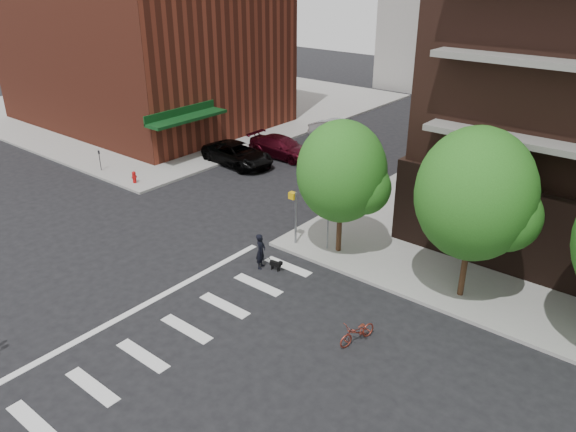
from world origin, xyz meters
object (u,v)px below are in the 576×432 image
object	(u,v)px
fire_hydrant	(134,176)
scooter	(358,332)
parked_car_black	(238,154)
parked_car_maroon	(282,147)
parked_car_silver	(340,132)
dog_walker	(261,251)

from	to	relation	value
fire_hydrant	scooter	world-z (taller)	fire_hydrant
parked_car_black	scooter	bearing A→B (deg)	-118.93
fire_hydrant	parked_car_maroon	distance (m)	10.31
scooter	parked_car_silver	bearing A→B (deg)	139.30
fire_hydrant	scooter	bearing A→B (deg)	-13.22
dog_walker	parked_car_black	bearing A→B (deg)	26.05
parked_car_silver	dog_walker	distance (m)	19.20
fire_hydrant	parked_car_black	size ratio (longest dim) A/B	0.14
parked_car_black	parked_car_silver	bearing A→B (deg)	-12.02
parked_car_maroon	fire_hydrant	bearing A→B (deg)	158.66
scooter	fire_hydrant	bearing A→B (deg)	-179.85
parked_car_black	scooter	xyz separation A→B (m)	(16.56, -11.06, -0.31)
parked_car_silver	scooter	xyz separation A→B (m)	(14.04, -19.37, -0.38)
parked_car_black	parked_car_maroon	world-z (taller)	parked_car_black
dog_walker	parked_car_silver	bearing A→B (deg)	1.87
fire_hydrant	parked_car_maroon	xyz separation A→B (m)	(3.59, 9.66, 0.17)
parked_car_maroon	scooter	bearing A→B (deg)	-133.68
fire_hydrant	parked_car_silver	world-z (taller)	parked_car_silver
parked_car_black	scooter	world-z (taller)	parked_car_black
fire_hydrant	dog_walker	size ratio (longest dim) A/B	0.45
parked_car_maroon	dog_walker	size ratio (longest dim) A/B	3.05
parked_car_silver	scooter	size ratio (longest dim) A/B	3.02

